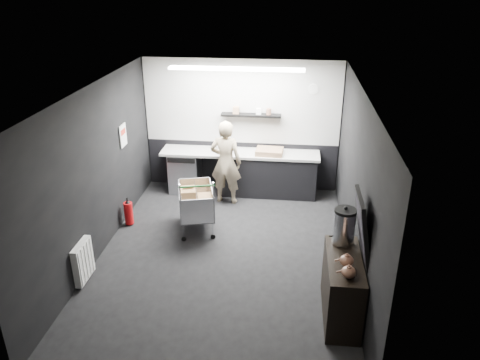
# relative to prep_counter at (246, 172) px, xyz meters

# --- Properties ---
(floor) EXTENTS (5.50, 5.50, 0.00)m
(floor) POSITION_rel_prep_counter_xyz_m (-0.14, -2.42, -0.46)
(floor) COLOR black
(floor) RESTS_ON ground
(ceiling) EXTENTS (5.50, 5.50, 0.00)m
(ceiling) POSITION_rel_prep_counter_xyz_m (-0.14, -2.42, 2.24)
(ceiling) COLOR white
(ceiling) RESTS_ON wall_back
(wall_back) EXTENTS (5.50, 0.00, 5.50)m
(wall_back) POSITION_rel_prep_counter_xyz_m (-0.14, 0.33, 0.89)
(wall_back) COLOR black
(wall_back) RESTS_ON floor
(wall_front) EXTENTS (5.50, 0.00, 5.50)m
(wall_front) POSITION_rel_prep_counter_xyz_m (-0.14, -5.17, 0.89)
(wall_front) COLOR black
(wall_front) RESTS_ON floor
(wall_left) EXTENTS (0.00, 5.50, 5.50)m
(wall_left) POSITION_rel_prep_counter_xyz_m (-2.14, -2.42, 0.89)
(wall_left) COLOR black
(wall_left) RESTS_ON floor
(wall_right) EXTENTS (0.00, 5.50, 5.50)m
(wall_right) POSITION_rel_prep_counter_xyz_m (1.86, -2.42, 0.89)
(wall_right) COLOR black
(wall_right) RESTS_ON floor
(kitchen_wall_panel) EXTENTS (3.95, 0.02, 1.70)m
(kitchen_wall_panel) POSITION_rel_prep_counter_xyz_m (-0.14, 0.31, 1.39)
(kitchen_wall_panel) COLOR silver
(kitchen_wall_panel) RESTS_ON wall_back
(dado_panel) EXTENTS (3.95, 0.02, 1.00)m
(dado_panel) POSITION_rel_prep_counter_xyz_m (-0.14, 0.31, 0.04)
(dado_panel) COLOR black
(dado_panel) RESTS_ON wall_back
(floating_shelf) EXTENTS (1.20, 0.22, 0.04)m
(floating_shelf) POSITION_rel_prep_counter_xyz_m (0.06, 0.20, 1.16)
(floating_shelf) COLOR black
(floating_shelf) RESTS_ON wall_back
(wall_clock) EXTENTS (0.20, 0.03, 0.20)m
(wall_clock) POSITION_rel_prep_counter_xyz_m (1.26, 0.30, 1.69)
(wall_clock) COLOR white
(wall_clock) RESTS_ON wall_back
(poster) EXTENTS (0.02, 0.30, 0.40)m
(poster) POSITION_rel_prep_counter_xyz_m (-2.12, -1.12, 1.09)
(poster) COLOR white
(poster) RESTS_ON wall_left
(poster_red_band) EXTENTS (0.02, 0.22, 0.10)m
(poster_red_band) POSITION_rel_prep_counter_xyz_m (-2.11, -1.12, 1.16)
(poster_red_band) COLOR red
(poster_red_band) RESTS_ON poster
(radiator) EXTENTS (0.10, 0.50, 0.60)m
(radiator) POSITION_rel_prep_counter_xyz_m (-2.08, -3.32, -0.11)
(radiator) COLOR white
(radiator) RESTS_ON wall_left
(ceiling_strip) EXTENTS (2.40, 0.20, 0.04)m
(ceiling_strip) POSITION_rel_prep_counter_xyz_m (-0.14, -0.57, 2.21)
(ceiling_strip) COLOR white
(ceiling_strip) RESTS_ON ceiling
(prep_counter) EXTENTS (3.20, 0.61, 0.90)m
(prep_counter) POSITION_rel_prep_counter_xyz_m (0.00, 0.00, 0.00)
(prep_counter) COLOR black
(prep_counter) RESTS_ON floor
(person) EXTENTS (0.66, 0.47, 1.68)m
(person) POSITION_rel_prep_counter_xyz_m (-0.36, -0.45, 0.38)
(person) COLOR beige
(person) RESTS_ON floor
(shopping_cart) EXTENTS (0.81, 1.11, 1.07)m
(shopping_cart) POSITION_rel_prep_counter_xyz_m (-0.74, -1.58, 0.05)
(shopping_cart) COLOR silver
(shopping_cart) RESTS_ON floor
(sideboard) EXTENTS (0.50, 1.18, 1.76)m
(sideboard) POSITION_rel_prep_counter_xyz_m (1.64, -3.62, 0.10)
(sideboard) COLOR black
(sideboard) RESTS_ON floor
(fire_extinguisher) EXTENTS (0.16, 0.16, 0.51)m
(fire_extinguisher) POSITION_rel_prep_counter_xyz_m (-1.99, -1.58, -0.21)
(fire_extinguisher) COLOR #B90C0F
(fire_extinguisher) RESTS_ON floor
(cardboard_box) EXTENTS (0.55, 0.43, 0.11)m
(cardboard_box) POSITION_rel_prep_counter_xyz_m (0.46, -0.05, 0.50)
(cardboard_box) COLOR #997351
(cardboard_box) RESTS_ON prep_counter
(pink_tub) EXTENTS (0.23, 0.23, 0.23)m
(pink_tub) POSITION_rel_prep_counter_xyz_m (-0.49, 0.00, 0.56)
(pink_tub) COLOR beige
(pink_tub) RESTS_ON prep_counter
(white_container) EXTENTS (0.20, 0.17, 0.15)m
(white_container) POSITION_rel_prep_counter_xyz_m (-0.57, -0.05, 0.52)
(white_container) COLOR white
(white_container) RESTS_ON prep_counter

